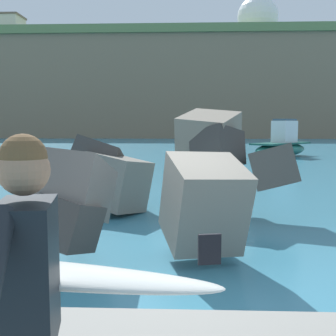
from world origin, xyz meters
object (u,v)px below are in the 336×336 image
object	(u,v)px
surfer_with_board	(25,302)
station_building_west	(36,45)
mooring_buoy_middle	(26,148)
station_building_east	(2,29)
boat_near_right	(282,145)
radar_dome	(258,20)
mooring_buoy_outer	(64,156)
station_building_central	(143,44)

from	to	relation	value
surfer_with_board	station_building_west	xyz separation A→B (m)	(-30.26, 86.84, 17.10)
mooring_buoy_middle	station_building_east	size ratio (longest dim) A/B	0.06
surfer_with_board	station_building_east	world-z (taller)	station_building_east
station_building_west	station_building_east	xyz separation A→B (m)	(-0.35, -15.61, -0.15)
station_building_east	boat_near_right	bearing A→B (deg)	-50.89
radar_dome	station_building_west	xyz separation A→B (m)	(-44.88, 1.91, -4.06)
surfer_with_board	radar_dome	distance (m)	88.74
boat_near_right	mooring_buoy_middle	bearing A→B (deg)	165.72
station_building_west	surfer_with_board	bearing A→B (deg)	-70.79
mooring_buoy_middle	station_building_east	xyz separation A→B (m)	(-19.16, 41.29, 18.01)
mooring_buoy_middle	mooring_buoy_outer	size ratio (longest dim) A/B	1.00
surfer_with_board	boat_near_right	xyz separation A→B (m)	(6.72, 25.32, -0.55)
station_building_central	station_building_east	world-z (taller)	station_building_central
mooring_buoy_middle	station_building_central	distance (m)	60.07
station_building_west	station_building_east	distance (m)	15.61
surfer_with_board	mooring_buoy_outer	size ratio (longest dim) A/B	4.82
radar_dome	boat_near_right	bearing A→B (deg)	-97.55
mooring_buoy_outer	radar_dome	xyz separation A→B (m)	(21.09, 62.16, 22.21)
mooring_buoy_middle	mooring_buoy_outer	distance (m)	8.73
boat_near_right	station_building_west	size ratio (longest dim) A/B	0.58
mooring_buoy_outer	mooring_buoy_middle	bearing A→B (deg)	124.86
boat_near_right	radar_dome	xyz separation A→B (m)	(7.90, 59.62, 21.71)
station_building_central	boat_near_right	bearing A→B (deg)	-76.40
boat_near_right	station_building_west	distance (m)	73.92
mooring_buoy_middle	boat_near_right	bearing A→B (deg)	-14.28
station_building_central	station_building_east	size ratio (longest dim) A/B	0.81
surfer_with_board	station_building_central	world-z (taller)	station_building_central
mooring_buoy_outer	radar_dome	world-z (taller)	radar_dome
boat_near_right	station_building_west	bearing A→B (deg)	121.01
radar_dome	station_building_central	world-z (taller)	radar_dome
boat_near_right	station_building_west	world-z (taller)	station_building_west
station_building_west	station_building_central	bearing A→B (deg)	0.74
station_building_central	surfer_with_board	bearing A→B (deg)	-84.60
boat_near_right	mooring_buoy_middle	distance (m)	18.76
surfer_with_board	radar_dome	size ratio (longest dim) A/B	0.19
station_building_central	mooring_buoy_middle	bearing A→B (deg)	-93.22
surfer_with_board	mooring_buoy_middle	distance (m)	32.08
radar_dome	station_building_east	xyz separation A→B (m)	(-45.23, -13.70, -4.21)
mooring_buoy_outer	station_building_east	xyz separation A→B (m)	(-24.14, 48.46, 18.01)
surfer_with_board	station_building_west	size ratio (longest dim) A/B	0.26
surfer_with_board	mooring_buoy_middle	xyz separation A→B (m)	(-11.46, 29.94, -1.06)
mooring_buoy_outer	station_building_east	bearing A→B (deg)	116.49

